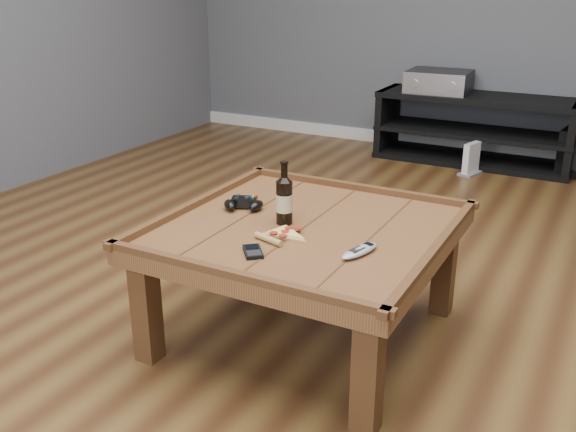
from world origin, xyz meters
The scene contains 11 objects.
ground centered at (0.00, 0.00, 0.00)m, with size 6.00×6.00×0.00m, color #3F2412.
baseboard centered at (0.00, 2.99, 0.05)m, with size 5.00×0.02×0.10m, color silver.
coffee_table centered at (0.00, 0.00, 0.39)m, with size 1.03×1.03×0.48m.
media_console centered at (0.00, 2.75, 0.25)m, with size 1.40×0.45×0.50m.
beer_bottle centered at (-0.08, -0.01, 0.55)m, with size 0.06×0.06×0.24m.
game_controller centered at (-0.30, 0.05, 0.47)m, with size 0.16×0.15×0.05m.
pizza_slice centered at (-0.03, -0.13, 0.46)m, with size 0.19×0.25×0.02m.
smartphone centered at (-0.04, -0.30, 0.46)m, with size 0.11×0.12×0.01m.
remote_control centered at (0.27, -0.14, 0.46)m, with size 0.10×0.18×0.02m.
av_receiver centered at (-0.29, 2.74, 0.58)m, with size 0.46×0.39×0.15m.
game_console centered at (0.07, 2.44, 0.10)m, with size 0.14×0.20×0.22m.
Camera 1 is at (0.97, -1.95, 1.32)m, focal length 40.00 mm.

